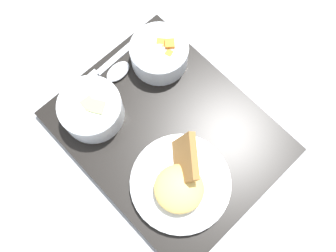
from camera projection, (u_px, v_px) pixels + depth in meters
ground_plane at (168, 133)px, 0.70m from camera, size 4.00×4.00×0.00m
serving_tray at (168, 132)px, 0.69m from camera, size 0.42×0.33×0.02m
bowl_salad at (159, 53)px, 0.70m from camera, size 0.12×0.12×0.06m
bowl_soup at (91, 109)px, 0.66m from camera, size 0.12×0.12×0.06m
plate_main at (180, 183)px, 0.63m from camera, size 0.18×0.18×0.08m
knife at (95, 75)px, 0.71m from camera, size 0.02×0.18×0.01m
spoon at (109, 80)px, 0.71m from camera, size 0.04×0.17×0.01m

